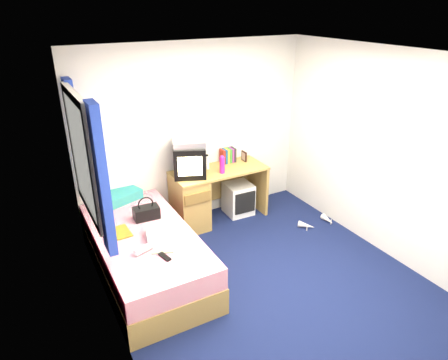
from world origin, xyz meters
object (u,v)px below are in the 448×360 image
desk (201,196)px  picture_frame (244,156)px  water_bottle (143,249)px  bed (146,254)px  handbag (146,212)px  colour_swatch_fan (163,252)px  white_heels (317,223)px  crt_tv (189,161)px  remote_control (165,257)px  vcr (189,143)px  storage_cube (238,199)px  pink_water_bottle (222,165)px  pillow (117,196)px  magazine (120,232)px  aerosol_can (207,162)px  towel (161,232)px

desk → picture_frame: size_ratio=9.29×
desk → water_bottle: (-1.15, -1.08, 0.17)m
bed → desk: 1.28m
handbag → colour_swatch_fan: bearing=-93.6°
white_heels → crt_tv: bearing=150.9°
remote_control → picture_frame: bearing=24.9°
water_bottle → colour_swatch_fan: size_ratio=0.91×
bed → vcr: size_ratio=4.95×
vcr → white_heels: (1.51, -0.84, -1.15)m
storage_cube → remote_control: 2.06m
pink_water_bottle → colour_swatch_fan: 1.65m
water_bottle → bed: bearing=71.7°
storage_cube → handbag: (-1.50, -0.45, 0.39)m
bed → white_heels: size_ratio=3.88×
storage_cube → pillow: bearing=176.8°
desk → magazine: 1.41m
crt_tv → colour_swatch_fan: crt_tv is taller
magazine → colour_swatch_fan: 0.63m
remote_control → storage_cube: bearing=25.2°
handbag → white_heels: bearing=-6.9°
storage_cube → crt_tv: crt_tv is taller
bed → handbag: 0.47m
water_bottle → vcr: bearing=47.2°
aerosol_can → white_heels: bearing=-37.3°
crt_tv → colour_swatch_fan: size_ratio=2.33×
remote_control → white_heels: (2.37, 0.43, -0.51)m
desk → white_heels: 1.64m
colour_swatch_fan → remote_control: bearing=-98.7°
handbag → towel: handbag is taller
aerosol_can → water_bottle: bearing=-138.0°
remote_control → white_heels: size_ratio=0.31×
pillow → pink_water_bottle: (1.34, -0.28, 0.26)m
pink_water_bottle → handbag: size_ratio=0.73×
vcr → white_heels: 2.08m
bed → crt_tv: crt_tv is taller
desk → remote_control: desk is taller
colour_swatch_fan → towel: bearing=71.4°
towel → magazine: size_ratio=1.13×
pillow → towel: size_ratio=1.70×
desk → magazine: (-1.27, -0.62, 0.14)m
desk → water_bottle: bearing=-136.7°
aerosol_can → storage_cube: bearing=-11.6°
desk → magazine: size_ratio=4.64×
bed → magazine: bearing=152.2°
storage_cube → handbag: size_ratio=1.54×
crt_tv → pink_water_bottle: crt_tv is taller
handbag → bed: bearing=-112.0°
handbag → desk: bearing=29.4°
vcr → pink_water_bottle: bearing=0.0°
desk → towel: 1.28m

